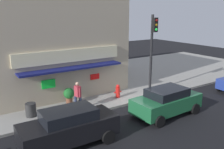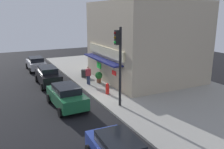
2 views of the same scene
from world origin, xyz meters
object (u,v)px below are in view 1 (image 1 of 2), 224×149
traffic_light (153,44)px  fire_hydrant (118,91)px  potted_plant_by_doorway (69,95)px  parked_car_green (166,101)px  pedestrian (78,95)px  trash_can (31,110)px  parked_car_black (69,127)px

traffic_light → fire_hydrant: traffic_light is taller
potted_plant_by_doorway → parked_car_green: (4.14, -4.27, 0.06)m
pedestrian → parked_car_green: bearing=-38.4°
traffic_light → trash_can: traffic_light is taller
potted_plant_by_doorway → pedestrian: bearing=-84.6°
pedestrian → potted_plant_by_doorway: (-0.10, 1.07, -0.30)m
traffic_light → pedestrian: size_ratio=3.21×
pedestrian → parked_car_black: (-1.95, -3.20, -0.19)m
traffic_light → pedestrian: (-5.77, -0.03, -2.55)m
pedestrian → potted_plant_by_doorway: size_ratio=1.62×
traffic_light → fire_hydrant: bearing=171.8°
trash_can → pedestrian: 2.73m
fire_hydrant → parked_car_green: size_ratio=0.22×
fire_hydrant → potted_plant_by_doorway: (-3.24, 0.66, 0.19)m
potted_plant_by_doorway → parked_car_black: bearing=-113.4°
trash_can → pedestrian: bearing=-11.5°
traffic_light → potted_plant_by_doorway: 6.61m
fire_hydrant → trash_can: fire_hydrant is taller
pedestrian → fire_hydrant: bearing=7.4°
traffic_light → pedestrian: bearing=-179.7°
traffic_light → parked_car_black: traffic_light is taller
potted_plant_by_doorway → fire_hydrant: bearing=-11.5°
trash_can → parked_car_black: bearing=-79.8°
potted_plant_by_doorway → parked_car_black: (-1.85, -4.27, 0.11)m
parked_car_black → parked_car_green: bearing=0.0°
trash_can → parked_car_black: parked_car_black is taller
trash_can → parked_car_green: (6.66, -3.73, 0.31)m
parked_car_green → parked_car_black: bearing=-180.0°
fire_hydrant → pedestrian: pedestrian is taller
parked_car_green → traffic_light: bearing=61.8°
fire_hydrant → parked_car_black: parked_car_black is taller
trash_can → potted_plant_by_doorway: (2.52, 0.54, 0.25)m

